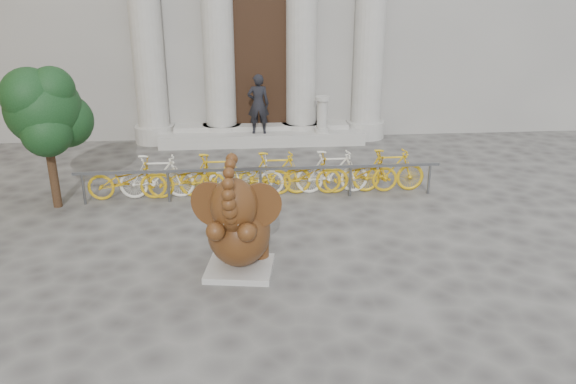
{
  "coord_description": "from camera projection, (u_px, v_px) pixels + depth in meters",
  "views": [
    {
      "loc": [
        -0.62,
        -6.84,
        4.52
      ],
      "look_at": [
        0.16,
        2.24,
        1.1
      ],
      "focal_mm": 35.0,
      "sensor_mm": 36.0,
      "label": 1
    }
  ],
  "objects": [
    {
      "name": "ground",
      "position": [
        290.0,
        319.0,
        8.02
      ],
      "size": [
        80.0,
        80.0,
        0.0
      ],
      "primitive_type": "plane",
      "color": "#474442",
      "rests_on": "ground"
    },
    {
      "name": "entrance_steps",
      "position": [
        262.0,
        137.0,
        16.72
      ],
      "size": [
        6.0,
        1.2,
        0.36
      ],
      "primitive_type": "cube",
      "color": "#A8A59E",
      "rests_on": "ground"
    },
    {
      "name": "elephant_statue",
      "position": [
        238.0,
        229.0,
        9.03
      ],
      "size": [
        1.42,
        1.66,
        2.15
      ],
      "rotation": [
        0.0,
        0.0,
        -0.16
      ],
      "color": "#A8A59E",
      "rests_on": "ground"
    },
    {
      "name": "bike_rack",
      "position": [
        259.0,
        174.0,
        12.51
      ],
      "size": [
        8.0,
        0.53,
        1.0
      ],
      "color": "slate",
      "rests_on": "ground"
    },
    {
      "name": "tree",
      "position": [
        45.0,
        111.0,
        11.29
      ],
      "size": [
        1.72,
        1.57,
        2.98
      ],
      "color": "#332114",
      "rests_on": "ground"
    },
    {
      "name": "pedestrian",
      "position": [
        258.0,
        104.0,
        16.14
      ],
      "size": [
        0.64,
        0.43,
        1.72
      ],
      "primitive_type": "imported",
      "rotation": [
        0.0,
        0.0,
        3.12
      ],
      "color": "black",
      "rests_on": "entrance_steps"
    },
    {
      "name": "balustrade_post",
      "position": [
        322.0,
        116.0,
        16.35
      ],
      "size": [
        0.43,
        0.43,
        1.06
      ],
      "color": "#A8A59E",
      "rests_on": "entrance_steps"
    }
  ]
}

